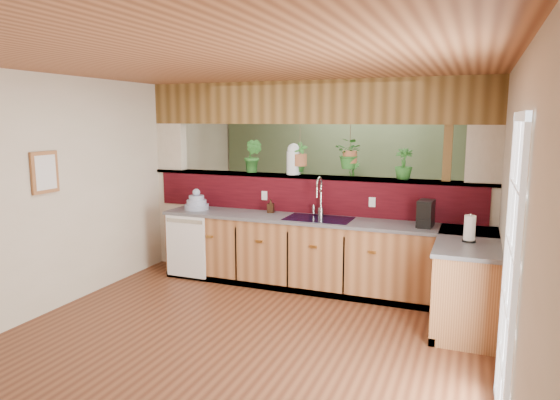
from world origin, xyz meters
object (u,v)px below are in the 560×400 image
at_px(shelving_console, 324,215).
at_px(soap_dispenser, 271,206).
at_px(glass_jar, 294,159).
at_px(paper_towel, 470,229).
at_px(faucet, 320,195).
at_px(dish_stack, 197,203).
at_px(coffee_maker, 426,215).

bearing_deg(shelving_console, soap_dispenser, -74.94).
bearing_deg(glass_jar, paper_towel, -23.11).
bearing_deg(paper_towel, faucet, 157.95).
bearing_deg(faucet, paper_towel, -22.05).
relative_size(dish_stack, paper_towel, 1.14).
bearing_deg(soap_dispenser, faucet, 0.73).
relative_size(soap_dispenser, coffee_maker, 0.58).
distance_m(paper_towel, glass_jar, 2.48).
bearing_deg(paper_towel, dish_stack, 170.76).
distance_m(faucet, coffee_maker, 1.33).
xyz_separation_m(faucet, soap_dispenser, (-0.66, -0.01, -0.18)).
bearing_deg(shelving_console, dish_stack, -98.53).
bearing_deg(faucet, coffee_maker, -6.95).
height_order(dish_stack, soap_dispenser, dish_stack).
height_order(paper_towel, glass_jar, glass_jar).
relative_size(coffee_maker, shelving_console, 0.21).
height_order(dish_stack, glass_jar, glass_jar).
relative_size(soap_dispenser, shelving_console, 0.12).
distance_m(faucet, shelving_console, 2.30).
bearing_deg(shelving_console, coffee_maker, -32.88).
bearing_deg(dish_stack, faucet, 5.36).
bearing_deg(coffee_maker, soap_dispenser, -178.95).
relative_size(soap_dispenser, glass_jar, 0.43).
distance_m(dish_stack, paper_towel, 3.52).
bearing_deg(coffee_maker, faucet, 178.48).
xyz_separation_m(dish_stack, coffee_maker, (3.00, -0.00, 0.05)).
bearing_deg(shelving_console, faucet, -57.42).
relative_size(dish_stack, shelving_console, 0.23).
xyz_separation_m(soap_dispenser, coffee_maker, (1.97, -0.15, 0.05)).
distance_m(faucet, dish_stack, 1.71).
height_order(faucet, soap_dispenser, faucet).
distance_m(faucet, soap_dispenser, 0.69).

